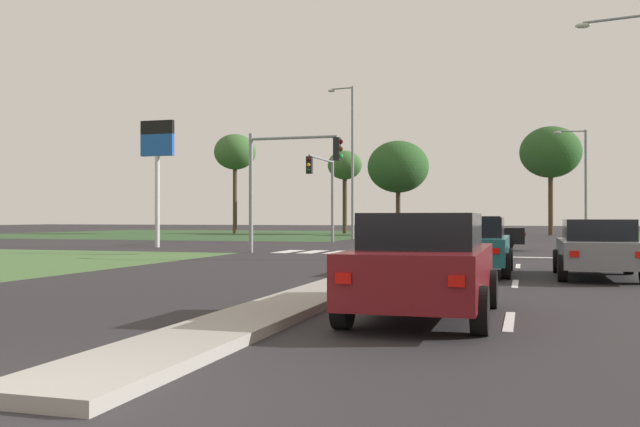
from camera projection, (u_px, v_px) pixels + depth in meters
The scene contains 30 objects.
ground_plane at pixel (446, 248), 34.15m from camera, with size 200.00×200.00×0.00m, color #282628.
grass_verge_far_left at pixel (198, 234), 64.87m from camera, with size 35.00×35.00×0.01m, color #2D4C28.
median_island_near at pixel (356, 281), 15.93m from camera, with size 1.20×22.00×0.14m, color gray.
median_island_far at pixel (479, 235), 58.13m from camera, with size 1.20×36.00×0.14m, color #ADA89E.
lane_dash_near at pixel (509, 321), 10.12m from camera, with size 0.14×2.00×0.01m, color silver.
lane_dash_second at pixel (515, 284), 15.88m from camera, with size 0.14×2.00×0.01m, color silver.
lane_dash_third at pixel (518, 266), 21.63m from camera, with size 0.14×2.00×0.01m, color silver.
stop_bar_near at pixel (528, 257), 26.36m from camera, with size 6.40×0.50×0.01m, color silver.
crosswalk_bar_near at pixel (288, 251), 30.98m from camera, with size 0.70×2.80×0.01m, color silver.
crosswalk_bar_second at pixel (313, 252), 30.65m from camera, with size 0.70×2.80×0.01m, color silver.
crosswalk_bar_third at pixel (338, 252), 30.33m from camera, with size 0.70×2.80×0.01m, color silver.
crosswalk_bar_fourth at pixel (364, 253), 30.00m from camera, with size 0.70×2.80×0.01m, color silver.
crosswalk_bar_fifth at pixel (390, 253), 29.68m from camera, with size 0.70×2.80×0.01m, color silver.
crosswalk_bar_sixth at pixel (417, 253), 29.35m from camera, with size 0.70×2.80×0.01m, color silver.
crosswalk_bar_seventh at pixel (445, 254), 29.02m from camera, with size 0.70×2.80×0.01m, color silver.
car_beige_near at pixel (452, 226), 59.19m from camera, with size 2.07×4.60×1.58m.
car_teal_second at pixel (472, 245), 18.73m from camera, with size 2.08×4.54×1.51m.
car_grey_third at pixel (598, 248), 17.46m from camera, with size 2.01×4.37×1.47m.
car_maroon_fourth at pixel (424, 265), 10.49m from camera, with size 2.03×4.39×1.57m.
car_black_fifth at pixel (476, 233), 32.29m from camera, with size 4.48×1.99×1.57m.
traffic_signal_far_left at pixel (324, 182), 40.80m from camera, with size 0.32×5.10×5.16m.
traffic_signal_near_left at pixel (285, 170), 29.55m from camera, with size 4.18×0.32×5.13m.
street_lamp_third at pixel (351, 155), 49.44m from camera, with size 1.98×0.45×10.83m.
street_lamp_fourth at pixel (583, 177), 51.76m from camera, with size 2.40×0.70×8.03m.
pedestrian_at_median at pixel (466, 223), 44.71m from camera, with size 0.34×0.34×1.71m.
fuel_price_totem at pixel (157, 154), 35.43m from camera, with size 1.80×0.24×6.44m.
treeline_near at pixel (235, 153), 65.80m from camera, with size 3.94×3.94×9.39m.
treeline_second at pixel (345, 166), 67.04m from camera, with size 3.28×3.28×7.95m.
treeline_third at pixel (398, 167), 63.05m from camera, with size 5.53×5.53×8.46m.
treeline_fourth at pixel (551, 152), 59.89m from camera, with size 5.19×5.19×9.35m.
Camera 1 is at (3.73, -4.52, 1.51)m, focal length 39.22 mm.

